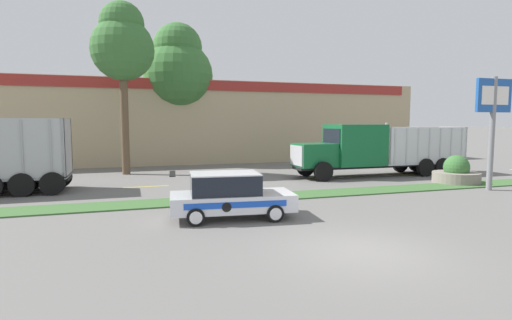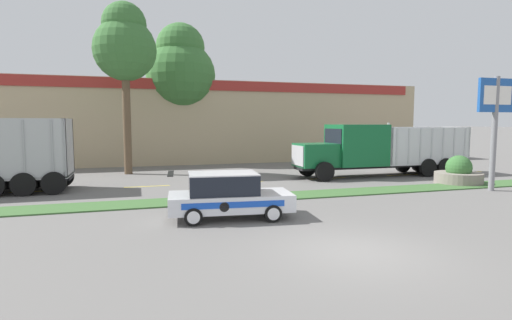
% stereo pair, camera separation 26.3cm
% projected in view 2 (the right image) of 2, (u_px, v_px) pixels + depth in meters
% --- Properties ---
extents(ground_plane, '(600.00, 600.00, 0.00)m').
position_uv_depth(ground_plane, '(356.00, 252.00, 10.60)').
color(ground_plane, slate).
extents(grass_verge, '(120.00, 1.85, 0.06)m').
position_uv_depth(grass_verge, '(263.00, 197.00, 18.30)').
color(grass_verge, '#3D6633').
rests_on(grass_verge, ground_plane).
extents(centre_line_2, '(2.40, 0.14, 0.01)m').
position_uv_depth(centre_line_2, '(36.00, 191.00, 19.99)').
color(centre_line_2, yellow).
rests_on(centre_line_2, ground_plane).
extents(centre_line_3, '(2.40, 0.14, 0.01)m').
position_uv_depth(centre_line_3, '(147.00, 186.00, 21.55)').
color(centre_line_3, yellow).
rests_on(centre_line_3, ground_plane).
extents(centre_line_4, '(2.40, 0.14, 0.01)m').
position_uv_depth(centre_line_4, '(244.00, 182.00, 23.11)').
color(centre_line_4, yellow).
rests_on(centre_line_4, ground_plane).
extents(centre_line_5, '(2.40, 0.14, 0.01)m').
position_uv_depth(centre_line_5, '(328.00, 178.00, 24.67)').
color(centre_line_5, yellow).
rests_on(centre_line_5, ground_plane).
extents(centre_line_6, '(2.40, 0.14, 0.01)m').
position_uv_depth(centre_line_6, '(402.00, 175.00, 26.24)').
color(centre_line_6, yellow).
rests_on(centre_line_6, ground_plane).
extents(centre_line_7, '(2.40, 0.14, 0.01)m').
position_uv_depth(centre_line_7, '(468.00, 172.00, 27.80)').
color(centre_line_7, yellow).
rests_on(centre_line_7, ground_plane).
extents(dump_truck_mid, '(11.75, 2.78, 3.43)m').
position_uv_depth(dump_truck_mid, '(368.00, 150.00, 25.45)').
color(dump_truck_mid, black).
rests_on(dump_truck_mid, ground_plane).
extents(rally_car, '(4.55, 2.34, 1.68)m').
position_uv_depth(rally_car, '(228.00, 195.00, 14.33)').
color(rally_car, silver).
rests_on(rally_car, ground_plane).
extents(store_sign_post, '(2.15, 0.28, 5.72)m').
position_uv_depth(store_sign_post, '(495.00, 112.00, 19.84)').
color(store_sign_post, gray).
rests_on(store_sign_post, ground_plane).
extents(stone_planter, '(2.54, 2.54, 1.61)m').
position_uv_depth(stone_planter, '(458.00, 174.00, 22.47)').
color(stone_planter, gray).
rests_on(stone_planter, ground_plane).
extents(store_building_backdrop, '(43.38, 12.10, 6.91)m').
position_uv_depth(store_building_backdrop, '(179.00, 123.00, 37.78)').
color(store_building_backdrop, tan).
rests_on(store_building_backdrop, ground_plane).
extents(tree_behind_left, '(4.07, 4.07, 11.25)m').
position_uv_depth(tree_behind_left, '(125.00, 45.00, 26.04)').
color(tree_behind_left, brown).
rests_on(tree_behind_left, ground_plane).
extents(tree_behind_centre, '(5.67, 5.67, 11.56)m').
position_uv_depth(tree_behind_centre, '(181.00, 69.00, 32.86)').
color(tree_behind_centre, brown).
rests_on(tree_behind_centre, ground_plane).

